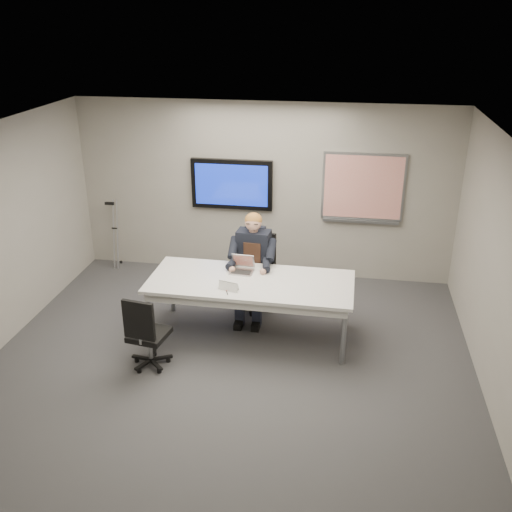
% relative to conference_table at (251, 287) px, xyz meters
% --- Properties ---
extents(floor, '(6.00, 6.00, 0.02)m').
position_rel_conference_table_xyz_m(floor, '(-0.15, -0.95, -0.73)').
color(floor, '#333336').
rests_on(floor, ground).
extents(ceiling, '(6.00, 6.00, 0.02)m').
position_rel_conference_table_xyz_m(ceiling, '(-0.15, -0.95, 2.07)').
color(ceiling, white).
rests_on(ceiling, wall_back).
extents(wall_back, '(6.00, 0.02, 2.80)m').
position_rel_conference_table_xyz_m(wall_back, '(-0.15, 2.05, 0.67)').
color(wall_back, gray).
rests_on(wall_back, ground).
extents(wall_front, '(6.00, 0.02, 2.80)m').
position_rel_conference_table_xyz_m(wall_front, '(-0.15, -3.95, 0.67)').
color(wall_front, gray).
rests_on(wall_front, ground).
extents(wall_right, '(0.02, 6.00, 2.80)m').
position_rel_conference_table_xyz_m(wall_right, '(2.85, -0.95, 0.67)').
color(wall_right, gray).
rests_on(wall_right, ground).
extents(conference_table, '(2.67, 1.14, 0.82)m').
position_rel_conference_table_xyz_m(conference_table, '(0.00, 0.00, 0.00)').
color(conference_table, silver).
rests_on(conference_table, ground).
extents(tv_display, '(1.30, 0.09, 0.80)m').
position_rel_conference_table_xyz_m(tv_display, '(-0.65, 2.00, 0.77)').
color(tv_display, black).
rests_on(tv_display, wall_back).
extents(whiteboard, '(1.25, 0.08, 1.10)m').
position_rel_conference_table_xyz_m(whiteboard, '(1.40, 2.02, 0.81)').
color(whiteboard, gray).
rests_on(whiteboard, wall_back).
extents(office_chair_far, '(0.67, 0.67, 1.12)m').
position_rel_conference_table_xyz_m(office_chair_far, '(-0.07, 0.81, -0.37)').
color(office_chair_far, black).
rests_on(office_chair_far, ground).
extents(office_chair_near, '(0.54, 0.54, 0.99)m').
position_rel_conference_table_xyz_m(office_chair_near, '(-1.10, -0.93, -0.42)').
color(office_chair_near, black).
rests_on(office_chair_near, ground).
extents(seated_person, '(0.48, 0.83, 1.50)m').
position_rel_conference_table_xyz_m(seated_person, '(-0.08, 0.53, -0.12)').
color(seated_person, '#1F2335').
rests_on(seated_person, office_chair_far).
extents(crutch, '(0.31, 0.54, 1.24)m').
position_rel_conference_table_xyz_m(crutch, '(-2.63, 1.86, -0.12)').
color(crutch, '#B1B3B9').
rests_on(crutch, ground).
extents(laptop, '(0.32, 0.30, 0.22)m').
position_rel_conference_table_xyz_m(laptop, '(-0.16, 0.27, 0.15)').
color(laptop, '#AAAAAC').
rests_on(laptop, conference_table).
extents(name_tent, '(0.27, 0.14, 0.11)m').
position_rel_conference_table_xyz_m(name_tent, '(-0.23, -0.30, 0.15)').
color(name_tent, silver).
rests_on(name_tent, conference_table).
extents(pen, '(0.05, 0.12, 0.01)m').
position_rel_conference_table_xyz_m(pen, '(-0.23, -0.39, 0.10)').
color(pen, black).
rests_on(pen, conference_table).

